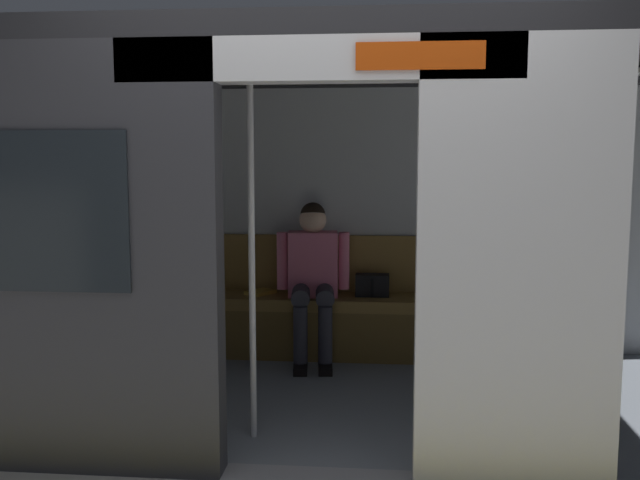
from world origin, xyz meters
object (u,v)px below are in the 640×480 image
train_car (326,173)px  grab_pole_door (252,253)px  person_seated (313,270)px  handbag (372,285)px  bench_seat (343,311)px  book (260,292)px

train_car → grab_pole_door: (0.34, 0.66, -0.42)m
person_seated → handbag: person_seated is taller
handbag → grab_pole_door: size_ratio=0.13×
train_car → handbag: train_car is taller
bench_seat → grab_pole_door: 1.78m
person_seated → train_car: bearing=101.0°
handbag → grab_pole_door: bearing=69.7°
person_seated → grab_pole_door: size_ratio=0.58×
bench_seat → person_seated: 0.41m
person_seated → grab_pole_door: bearing=83.8°
bench_seat → person_seated: person_seated is taller
train_car → bench_seat: (-0.06, -0.95, -1.09)m
grab_pole_door → person_seated: bearing=-96.2°
train_car → bench_seat: bearing=-93.5°
bench_seat → grab_pole_door: bearing=76.0°
bench_seat → handbag: 0.30m
person_seated → book: size_ratio=5.47×
handbag → book: 0.88m
train_car → grab_pole_door: 0.85m
book → grab_pole_door: size_ratio=0.11×
grab_pole_door → book: bearing=-81.1°
grab_pole_door → train_car: bearing=-117.6°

